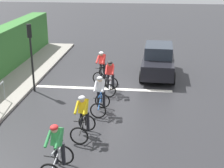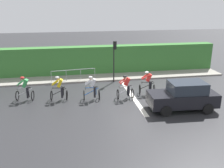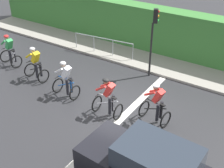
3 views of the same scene
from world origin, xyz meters
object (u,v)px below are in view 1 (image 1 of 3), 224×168
(cyclist_mid, at_px, (100,95))
(cyclist_trailing, at_px, (102,67))
(cyclist_fourth, at_px, (110,78))
(cyclist_lead, at_px, (57,150))
(cyclist_second, at_px, (83,117))
(traffic_light_near_crossing, at_px, (31,47))
(car_black, at_px, (158,61))

(cyclist_mid, xyz_separation_m, cyclist_trailing, (0.49, -4.02, 0.00))
(cyclist_trailing, bearing_deg, cyclist_fourth, 110.46)
(cyclist_lead, distance_m, cyclist_second, 2.28)
(cyclist_second, height_order, cyclist_fourth, same)
(cyclist_mid, height_order, cyclist_fourth, same)
(cyclist_trailing, relative_size, traffic_light_near_crossing, 0.50)
(cyclist_lead, height_order, car_black, car_black)
(cyclist_lead, bearing_deg, cyclist_mid, -98.65)
(cyclist_trailing, bearing_deg, car_black, -157.06)
(car_black, bearing_deg, cyclist_trailing, 22.94)
(cyclist_second, bearing_deg, cyclist_trailing, -88.40)
(cyclist_lead, distance_m, cyclist_fourth, 6.73)
(cyclist_mid, height_order, traffic_light_near_crossing, traffic_light_near_crossing)
(cyclist_lead, relative_size, traffic_light_near_crossing, 0.50)
(cyclist_fourth, height_order, car_black, car_black)
(traffic_light_near_crossing, bearing_deg, cyclist_fourth, -178.76)
(cyclist_second, distance_m, cyclist_mid, 2.17)
(cyclist_trailing, xyz_separation_m, car_black, (-3.03, -1.28, 0.08))
(cyclist_fourth, bearing_deg, traffic_light_near_crossing, 1.24)
(cyclist_mid, relative_size, traffic_light_near_crossing, 0.50)
(cyclist_second, distance_m, car_black, 7.99)
(cyclist_lead, height_order, traffic_light_near_crossing, traffic_light_near_crossing)
(cyclist_lead, relative_size, cyclist_fourth, 1.00)
(cyclist_fourth, relative_size, traffic_light_near_crossing, 0.50)
(cyclist_fourth, distance_m, cyclist_trailing, 1.86)
(cyclist_lead, bearing_deg, cyclist_trailing, -91.22)
(cyclist_second, height_order, cyclist_mid, same)
(cyclist_lead, height_order, cyclist_trailing, same)
(cyclist_trailing, relative_size, car_black, 0.40)
(cyclist_trailing, bearing_deg, traffic_light_near_crossing, 29.80)
(cyclist_trailing, distance_m, car_black, 3.29)
(cyclist_lead, xyz_separation_m, cyclist_mid, (-0.67, -4.40, 0.00))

